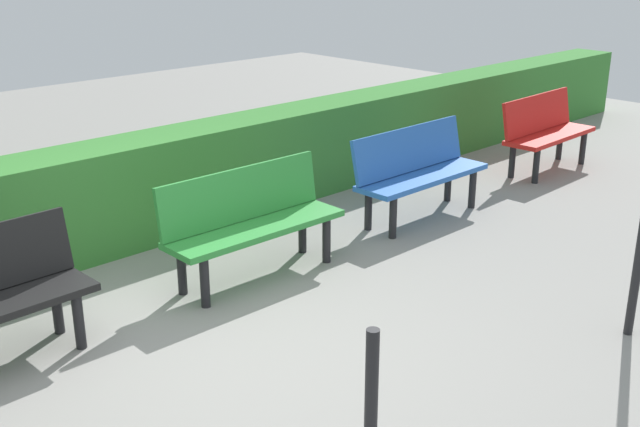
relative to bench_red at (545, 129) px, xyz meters
The scene contains 6 objects.
ground_plane 5.48m from the bench_red, ahead, with size 19.93×19.93×0.00m, color gray.
bench_red is the anchor object (origin of this frame).
bench_blue 2.32m from the bench_red, ahead, with size 1.51×0.47×0.86m.
bench_green 4.34m from the bench_red, ahead, with size 1.53×0.47×0.86m.
hedge_row 4.62m from the bench_red, 16.39° to the right, with size 15.93×0.56×0.92m, color #387F33.
railing_post_mid 4.02m from the bench_red, 39.33° to the left, with size 0.06×0.06×1.00m, color black.
Camera 1 is at (2.50, 3.67, 2.56)m, focal length 43.45 mm.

